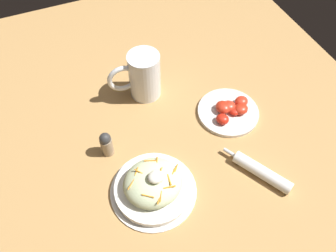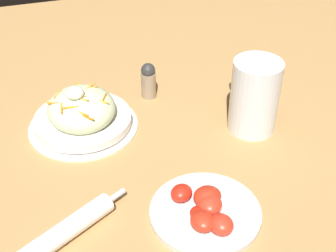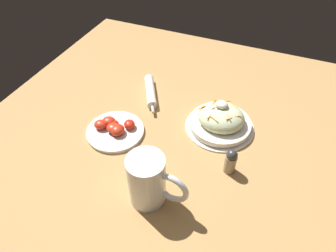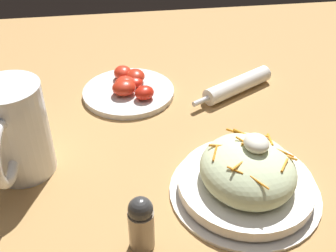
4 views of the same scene
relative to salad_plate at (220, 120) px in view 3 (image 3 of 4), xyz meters
name	(u,v)px [view 3 (image 3 of 4)]	position (x,y,z in m)	size (l,w,h in m)	color
ground_plane	(194,164)	(0.03, 0.17, -0.03)	(1.43, 1.43, 0.00)	#B2844C
salad_plate	(220,120)	(0.00, 0.00, 0.00)	(0.22, 0.22, 0.10)	white
beer_mug	(148,182)	(0.10, 0.32, 0.04)	(0.16, 0.09, 0.15)	white
napkin_roll	(150,91)	(0.27, -0.07, -0.01)	(0.11, 0.18, 0.03)	white
tomato_plate	(115,129)	(0.30, 0.15, -0.02)	(0.18, 0.18, 0.04)	silver
salt_shaker	(231,161)	(-0.07, 0.16, 0.01)	(0.03, 0.03, 0.08)	gray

